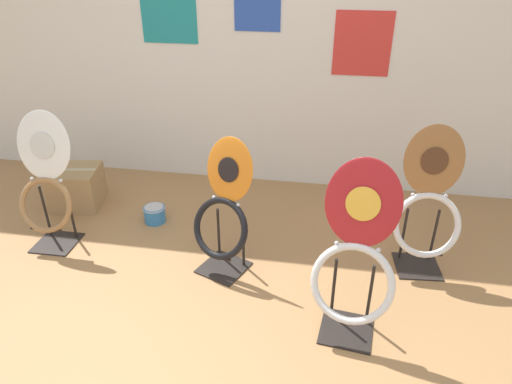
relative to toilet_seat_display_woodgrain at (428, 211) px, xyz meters
The scene contains 7 objects.
wall_back 1.87m from the toilet_seat_display_woodgrain, 138.28° to the left, with size 8.00×0.07×2.60m.
toilet_seat_display_woodgrain is the anchor object (origin of this frame).
toilet_seat_display_crimson_swirl 0.78m from the toilet_seat_display_woodgrain, 125.73° to the right, with size 0.45×0.35×0.98m.
toilet_seat_display_orange_sun 1.26m from the toilet_seat_display_woodgrain, 169.87° to the right, with size 0.44×0.39×0.87m.
toilet_seat_display_white_plain 2.48m from the toilet_seat_display_woodgrain, behind, with size 0.38×0.31×0.93m.
paint_can 1.94m from the toilet_seat_display_woodgrain, behind, with size 0.16×0.16×0.13m.
storage_box 2.64m from the toilet_seat_display_woodgrain, behind, with size 0.42×0.42×0.31m.
Camera 1 is at (0.59, -1.39, 1.87)m, focal length 32.00 mm.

